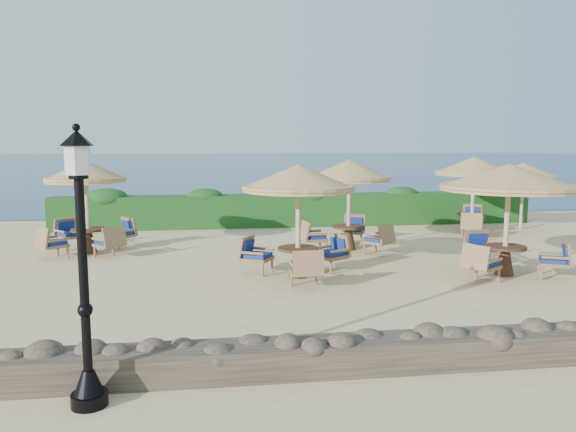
{
  "coord_description": "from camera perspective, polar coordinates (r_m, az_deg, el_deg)",
  "views": [
    {
      "loc": [
        -3.3,
        -13.51,
        3.19
      ],
      "look_at": [
        -1.37,
        0.42,
        1.3
      ],
      "focal_mm": 35.0,
      "sensor_mm": 36.0,
      "label": 1
    }
  ],
  "objects": [
    {
      "name": "cafe_set_2",
      "position": [
        16.86,
        -19.78,
        1.96
      ],
      "size": [
        2.57,
        2.57,
        2.65
      ],
      "color": "#C7B08C",
      "rests_on": "ground"
    },
    {
      "name": "cafe_set_0",
      "position": [
        12.99,
        1.05,
        1.82
      ],
      "size": [
        2.77,
        2.72,
        2.65
      ],
      "color": "#C7B08C",
      "rests_on": "ground"
    },
    {
      "name": "cafe_set_4",
      "position": [
        20.15,
        18.34,
        3.81
      ],
      "size": [
        2.62,
        2.82,
        2.65
      ],
      "color": "#C7B08C",
      "rests_on": "ground"
    },
    {
      "name": "hedge",
      "position": [
        21.13,
        1.14,
        0.61
      ],
      "size": [
        18.0,
        0.9,
        1.2
      ],
      "primitive_type": "cube",
      "color": "#144016",
      "rests_on": "ground"
    },
    {
      "name": "stone_wall",
      "position": [
        8.55,
        15.77,
        -12.96
      ],
      "size": [
        15.0,
        0.65,
        0.44
      ],
      "primitive_type": "cube",
      "color": "brown",
      "rests_on": "ground"
    },
    {
      "name": "lamp_post",
      "position": [
        7.07,
        -20.04,
        -6.21
      ],
      "size": [
        0.44,
        0.44,
        3.31
      ],
      "color": "black",
      "rests_on": "ground"
    },
    {
      "name": "cafe_set_1",
      "position": [
        14.15,
        21.48,
        2.27
      ],
      "size": [
        3.2,
        3.2,
        2.65
      ],
      "color": "#C7B08C",
      "rests_on": "ground"
    },
    {
      "name": "cafe_set_3",
      "position": [
        16.44,
        6.23,
        2.84
      ],
      "size": [
        2.66,
        2.75,
        2.65
      ],
      "color": "#C7B08C",
      "rests_on": "ground"
    },
    {
      "name": "sea",
      "position": [
        83.63,
        -5.67,
        5.43
      ],
      "size": [
        160.0,
        160.0,
        0.0
      ],
      "primitive_type": "plane",
      "color": "navy",
      "rests_on": "ground"
    },
    {
      "name": "extra_parasol",
      "position": [
        21.78,
        22.81,
        4.37
      ],
      "size": [
        2.3,
        2.3,
        2.41
      ],
      "color": "#C7B08C",
      "rests_on": "ground"
    },
    {
      "name": "ground",
      "position": [
        14.27,
        5.7,
        -5.3
      ],
      "size": [
        120.0,
        120.0,
        0.0
      ],
      "primitive_type": "plane",
      "color": "beige",
      "rests_on": "ground"
    }
  ]
}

